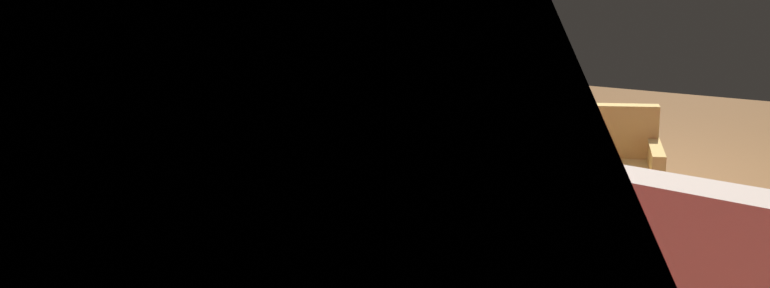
% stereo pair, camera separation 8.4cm
% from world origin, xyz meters
% --- Properties ---
extents(ground, '(12.00, 12.00, 0.00)m').
position_xyz_m(ground, '(0.00, 0.00, 0.00)').
color(ground, brown).
extents(armchair, '(0.90, 0.91, 0.87)m').
position_xyz_m(armchair, '(-0.35, 0.43, 0.36)').
color(armchair, tan).
rests_on(armchair, ground).
extents(laptop_desk, '(0.56, 0.44, 0.48)m').
position_xyz_m(laptop_desk, '(0.35, 1.17, 0.42)').
color(laptop_desk, olive).
rests_on(laptop_desk, ground).
extents(laptop, '(0.33, 0.26, 0.21)m').
position_xyz_m(laptop, '(0.35, 1.21, 0.53)').
color(laptop, silver).
rests_on(laptop, laptop_desk).
extents(wicker_hamper, '(0.45, 0.45, 0.48)m').
position_xyz_m(wicker_hamper, '(0.38, -0.22, 0.24)').
color(wicker_hamper, brown).
rests_on(wicker_hamper, ground).
extents(book_stack_hamper, '(0.25, 0.20, 0.07)m').
position_xyz_m(book_stack_hamper, '(0.38, -0.22, 0.52)').
color(book_stack_hamper, '#2D72B2').
rests_on(book_stack_hamper, wicker_hamper).
extents(yellow_mug, '(0.08, 0.08, 0.10)m').
position_xyz_m(yellow_mug, '(0.35, -0.24, 0.60)').
color(yellow_mug, '#D8D866').
rests_on(yellow_mug, book_stack_hamper).
extents(tv_remote, '(0.06, 0.16, 0.02)m').
position_xyz_m(tv_remote, '(0.48, -0.30, 0.49)').
color(tv_remote, '#262628').
rests_on(tv_remote, wicker_hamper).
extents(ottoman, '(0.40, 0.40, 0.36)m').
position_xyz_m(ottoman, '(1.00, -0.12, 0.31)').
color(ottoman, '#AD8442').
rests_on(ottoman, ground).
extents(circular_rug, '(1.30, 1.30, 0.01)m').
position_xyz_m(circular_rug, '(0.78, 0.80, 0.01)').
color(circular_rug, beige).
rests_on(circular_rug, ground).
extents(pet_bowl_steel, '(0.20, 0.20, 0.05)m').
position_xyz_m(pet_bowl_steel, '(2.24, -0.07, 0.03)').
color(pet_bowl_steel, silver).
rests_on(pet_bowl_steel, ground).
extents(pet_bowl_teal, '(0.20, 0.20, 0.05)m').
position_xyz_m(pet_bowl_teal, '(2.61, -0.06, 0.03)').
color(pet_bowl_teal, teal).
rests_on(pet_bowl_teal, ground).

